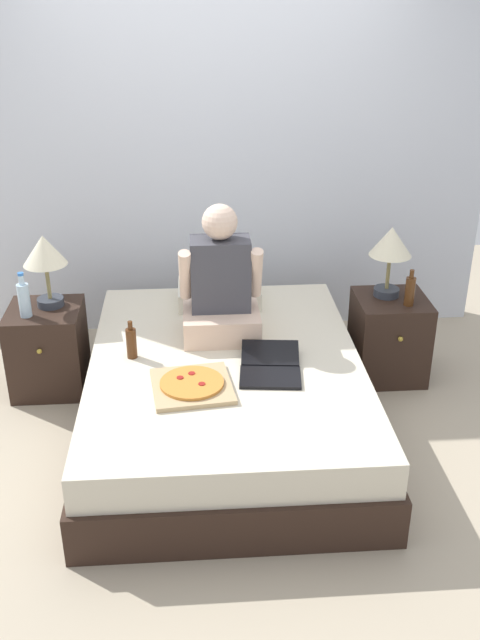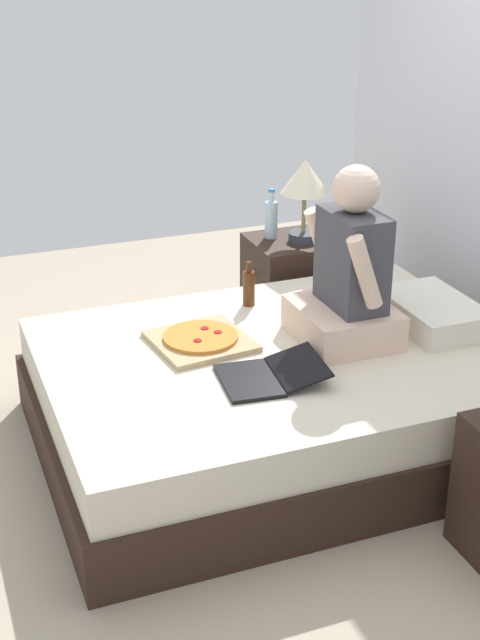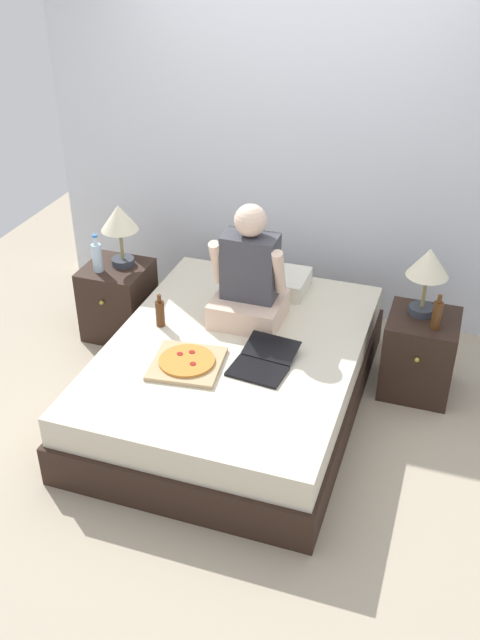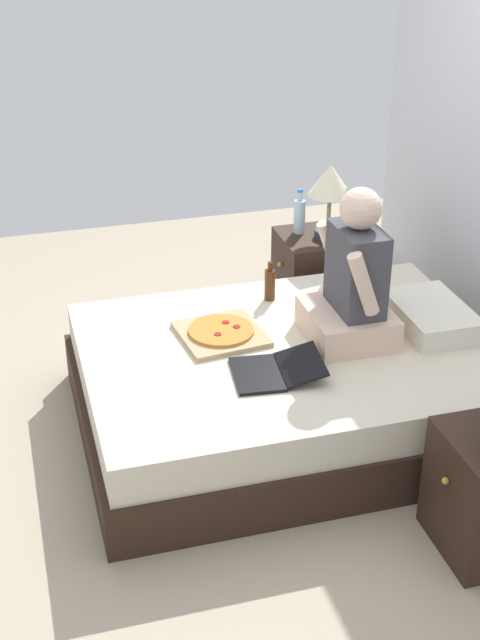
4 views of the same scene
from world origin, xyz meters
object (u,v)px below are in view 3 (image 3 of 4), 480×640
lamp_on_right_nightstand (428,267)px  person_seated (249,279)px  nightstand_right (419,354)px  beer_bottle_on_bed (160,313)px  pizza_box (187,363)px  laptop (262,363)px  nightstand_left (119,300)px  lamp_on_left_nightstand (119,222)px  bed (234,375)px  beer_bottle (437,315)px  water_bottle (97,257)px

lamp_on_right_nightstand → person_seated: (-1.05, -0.27, -0.13)m
nightstand_right → person_seated: 1.20m
lamp_on_right_nightstand → beer_bottle_on_bed: 1.68m
lamp_on_right_nightstand → pizza_box: 1.57m
nightstand_right → laptop: nightstand_right is taller
nightstand_left → lamp_on_left_nightstand: 0.60m
person_seated → nightstand_left: bearing=168.5°
bed → nightstand_right: 1.20m
nightstand_left → laptop: bearing=-28.2°
person_seated → beer_bottle_on_bed: (-0.51, -0.26, -0.20)m
nightstand_right → person_seated: person_seated is taller
nightstand_right → person_seated: (-1.08, -0.22, 0.47)m
laptop → beer_bottle_on_bed: (-0.74, 0.22, 0.07)m
nightstand_right → person_seated: size_ratio=0.69×
nightstand_left → beer_bottle_on_bed: beer_bottle_on_bed is taller
beer_bottle → person_seated: size_ratio=0.29×
person_seated → beer_bottle_on_bed: bearing=-152.9°
water_bottle → nightstand_right: water_bottle is taller
person_seated → lamp_on_left_nightstand: bearing=165.4°
nightstand_left → lamp_on_right_nightstand: lamp_on_right_nightstand is taller
nightstand_right → pizza_box: nightstand_right is taller
nightstand_left → pizza_box: bearing=-43.1°
nightstand_right → lamp_on_right_nightstand: size_ratio=1.20×
nightstand_left → laptop: 1.49m
bed → lamp_on_right_nightstand: lamp_on_right_nightstand is taller
nightstand_right → lamp_on_left_nightstand: bearing=178.6°
lamp_on_right_nightstand → laptop: 1.17m
laptop → bed: bearing=144.3°
person_seated → laptop: bearing=-63.7°
beer_bottle → person_seated: person_seated is taller
nightstand_right → laptop: (-0.84, -0.70, 0.20)m
lamp_on_right_nightstand → pizza_box: size_ratio=1.01×
bed → laptop: size_ratio=4.64×
water_bottle → laptop: size_ratio=0.62×
lamp_on_right_nightstand → pizza_box: bearing=-144.5°
water_bottle → person_seated: size_ratio=0.35×
bed → laptop: (0.23, -0.16, 0.25)m
beer_bottle → person_seated: (-1.15, -0.12, 0.10)m
water_bottle → lamp_on_left_nightstand: bearing=49.4°
nightstand_left → water_bottle: size_ratio=1.96×
bed → pizza_box: size_ratio=4.65×
lamp_on_right_nightstand → pizza_box: (-1.23, -0.88, -0.40)m
water_bottle → person_seated: person_seated is taller
nightstand_left → laptop: nightstand_left is taller
lamp_on_right_nightstand → beer_bottle: lamp_on_right_nightstand is taller
lamp_on_right_nightstand → laptop: bearing=-137.4°
nightstand_left → water_bottle: (-0.08, -0.09, 0.38)m
laptop → pizza_box: 0.44m
lamp_on_right_nightstand → laptop: lamp_on_right_nightstand is taller
beer_bottle_on_bed → person_seated: bearing=27.1°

